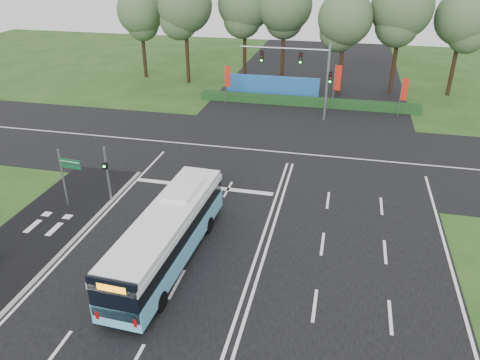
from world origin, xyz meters
name	(u,v)px	position (x,y,z in m)	size (l,w,h in m)	color
ground	(263,237)	(0.00, 0.00, 0.00)	(120.00, 120.00, 0.00)	#224617
road_main	(263,237)	(0.00, 0.00, 0.02)	(20.00, 120.00, 0.04)	black
road_cross	(291,153)	(0.00, 12.00, 0.03)	(120.00, 14.00, 0.05)	black
bike_path	(33,238)	(-12.50, -3.00, 0.03)	(5.00, 18.00, 0.06)	black
kerb_strip	(72,243)	(-10.10, -3.00, 0.06)	(0.25, 18.00, 0.12)	gray
city_bus	(168,235)	(-4.29, -3.27, 1.58)	(2.74, 11.01, 3.14)	#5EB6DB
pedestrian_signal	(107,173)	(-10.20, 1.84, 2.03)	(0.30, 0.43, 3.71)	gray
street_sign	(67,172)	(-12.20, 0.66, 2.42)	(1.49, 0.24, 3.82)	gray
banner_flag_left	(227,79)	(-8.01, 23.22, 2.64)	(0.58, 0.19, 4.01)	gray
banner_flag_mid	(337,81)	(2.78, 23.63, 2.96)	(0.67, 0.10, 4.53)	gray
banner_flag_right	(404,91)	(8.92, 22.76, 2.54)	(0.55, 0.22, 3.85)	gray
traffic_light_gantry	(308,69)	(0.21, 20.50, 4.66)	(8.41, 0.28, 7.00)	gray
hedge	(307,102)	(0.00, 24.50, 0.40)	(22.00, 1.20, 0.80)	#163C19
blue_hoarding	(272,86)	(-4.00, 27.00, 1.10)	(10.00, 0.30, 2.20)	#1D569F
eucalyptus_row	(292,9)	(-2.80, 31.35, 8.43)	(40.56, 9.44, 12.12)	black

